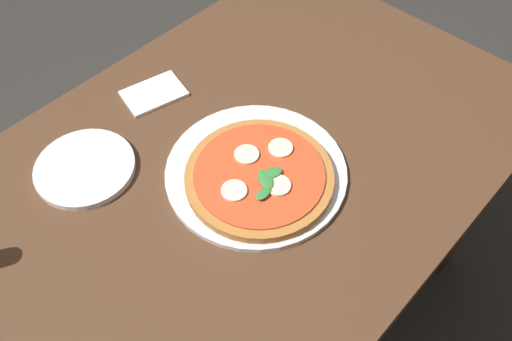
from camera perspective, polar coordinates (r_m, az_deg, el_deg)
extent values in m
plane|color=#2D2B28|center=(1.70, -1.56, -15.23)|extent=(6.00, 6.00, 0.00)
cube|color=#4C301E|center=(1.07, -2.38, -0.01)|extent=(1.31, 0.83, 0.04)
cube|color=#4C301E|center=(1.79, 3.35, 9.01)|extent=(0.07, 0.07, 0.70)
cube|color=#4C301E|center=(1.60, 21.73, -2.75)|extent=(0.07, 0.07, 0.70)
cylinder|color=silver|center=(1.04, 0.00, -0.14)|extent=(0.35, 0.35, 0.01)
cylinder|color=#B27033|center=(1.01, 0.47, -0.58)|extent=(0.28, 0.28, 0.02)
cylinder|color=#CC4723|center=(1.00, 0.47, -0.20)|extent=(0.25, 0.25, 0.00)
cylinder|color=beige|center=(0.97, -2.35, -2.16)|extent=(0.05, 0.05, 0.00)
cylinder|color=beige|center=(0.98, 2.36, -1.59)|extent=(0.05, 0.05, 0.00)
cylinder|color=beige|center=(1.04, 2.63, 2.42)|extent=(0.05, 0.05, 0.00)
cylinder|color=beige|center=(1.03, -1.01, 1.72)|extent=(0.05, 0.05, 0.00)
ellipsoid|color=#337F38|center=(0.99, 1.64, -0.26)|extent=(0.05, 0.04, 0.00)
ellipsoid|color=#337F38|center=(0.98, 1.02, -0.92)|extent=(0.04, 0.05, 0.00)
ellipsoid|color=#337F38|center=(0.96, 0.82, -2.42)|extent=(0.04, 0.02, 0.00)
cylinder|color=white|center=(1.09, -17.77, 0.26)|extent=(0.20, 0.20, 0.01)
cube|color=white|center=(1.21, -10.83, 8.07)|extent=(0.15, 0.12, 0.01)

